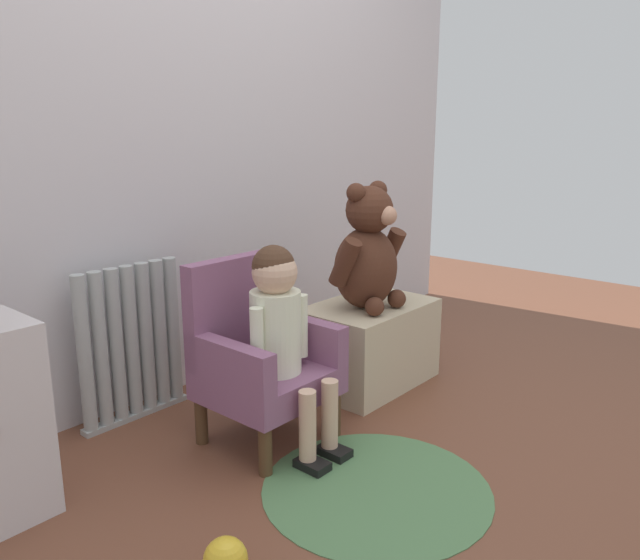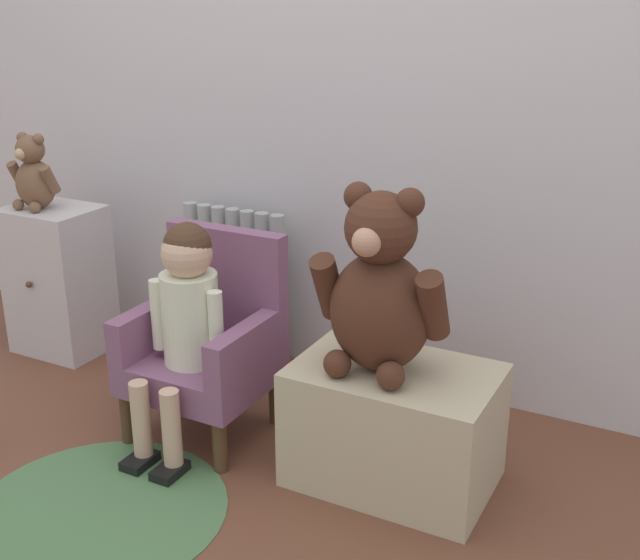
{
  "view_description": "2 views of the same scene",
  "coord_description": "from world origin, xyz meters",
  "views": [
    {
      "loc": [
        -1.57,
        -0.96,
        1.07
      ],
      "look_at": [
        0.16,
        0.53,
        0.51
      ],
      "focal_mm": 35.0,
      "sensor_mm": 36.0,
      "label": 1
    },
    {
      "loc": [
        1.19,
        -1.33,
        1.33
      ],
      "look_at": [
        0.22,
        0.52,
        0.57
      ],
      "focal_mm": 45.0,
      "sensor_mm": 36.0,
      "label": 2
    }
  ],
  "objects": [
    {
      "name": "low_bench",
      "position": [
        0.46,
        0.51,
        0.17
      ],
      "size": [
        0.55,
        0.37,
        0.35
      ],
      "primitive_type": "cube",
      "color": "#C3B290",
      "rests_on": "ground_plane"
    },
    {
      "name": "large_teddy_bear",
      "position": [
        0.41,
        0.49,
        0.57
      ],
      "size": [
        0.37,
        0.26,
        0.51
      ],
      "color": "#4A281B",
      "rests_on": "low_bench"
    },
    {
      "name": "back_wall",
      "position": [
        0.0,
        1.11,
        1.2
      ],
      "size": [
        3.8,
        0.05,
        2.4
      ],
      "primitive_type": "cube",
      "color": "silver",
      "rests_on": "ground_plane"
    },
    {
      "name": "ground_plane",
      "position": [
        0.0,
        0.0,
        0.0
      ],
      "size": [
        6.0,
        6.0,
        0.0
      ],
      "primitive_type": "plane",
      "color": "brown"
    },
    {
      "name": "toy_ball",
      "position": [
        -0.73,
        0.06,
        0.05
      ],
      "size": [
        0.11,
        0.11,
        0.11
      ],
      "primitive_type": "sphere",
      "color": "gold",
      "rests_on": "ground_plane"
    },
    {
      "name": "floor_rug",
      "position": [
        -0.18,
        0.01,
        0.0
      ],
      "size": [
        0.7,
        0.7,
        0.01
      ],
      "primitive_type": "cylinder",
      "color": "#4E774A",
      "rests_on": "ground_plane"
    },
    {
      "name": "child_armchair",
      "position": [
        -0.17,
        0.52,
        0.3
      ],
      "size": [
        0.41,
        0.38,
        0.63
      ],
      "color": "#835172",
      "rests_on": "ground_plane"
    },
    {
      "name": "child_figure",
      "position": [
        -0.17,
        0.42,
        0.45
      ],
      "size": [
        0.25,
        0.35,
        0.7
      ],
      "color": "silver",
      "rests_on": "ground_plane"
    },
    {
      "name": "radiator",
      "position": [
        -0.38,
        0.98,
        0.29
      ],
      "size": [
        0.43,
        0.05,
        0.59
      ],
      "color": "#A6ACAA",
      "rests_on": "ground_plane"
    }
  ]
}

